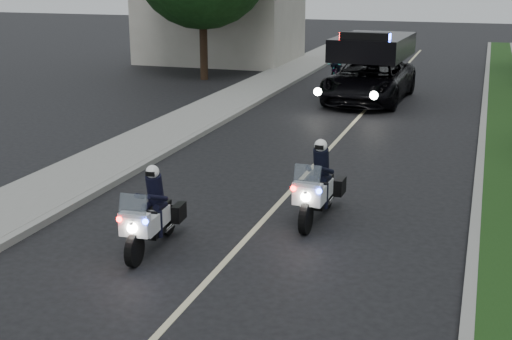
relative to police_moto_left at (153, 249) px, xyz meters
The scene contains 13 objects.
ground 1.66m from the police_moto_left, 28.03° to the right, with size 120.00×120.00×0.00m, color black.
curb_right 10.77m from the police_moto_left, 58.89° to the left, with size 0.20×60.00×0.15m, color gray.
grass_verge 11.15m from the police_moto_left, 55.81° to the left, with size 1.20×60.00×0.16m, color #193814.
curb_left 9.59m from the police_moto_left, 105.96° to the left, with size 0.20×60.00×0.15m, color gray.
sidewalk_left 9.95m from the police_moto_left, 112.06° to the left, with size 2.00×60.00×0.16m, color gray.
lane_marking 9.34m from the police_moto_left, 80.98° to the left, with size 0.12×50.00×0.01m, color #BFB78C.
police_moto_left is the anchor object (origin of this frame).
police_moto_right 3.49m from the police_moto_left, 44.54° to the left, with size 0.69×1.96×1.66m, color silver, non-canonical shape.
police_suv 15.94m from the police_moto_left, 85.45° to the left, with size 2.77×5.98×2.91m, color black.
bicycle 20.02m from the police_moto_left, 92.64° to the left, with size 0.59×1.70×0.89m, color black.
cyclist 20.02m from the police_moto_left, 92.64° to the left, with size 0.56×0.37×1.55m, color black.
tree_left_near 20.05m from the police_moto_left, 110.07° to the left, with size 6.34×6.34×10.57m, color #163F15, non-canonical shape.
tree_left_far 24.15m from the police_moto_left, 109.87° to the left, with size 5.99×5.99×9.98m, color black, non-canonical shape.
Camera 1 is at (4.02, -9.62, 4.92)m, focal length 48.00 mm.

